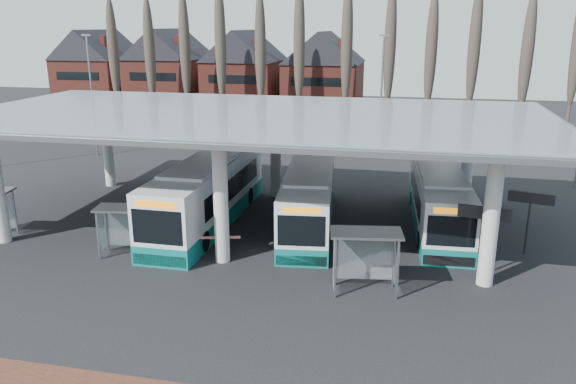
% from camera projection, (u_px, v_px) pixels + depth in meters
% --- Properties ---
extents(ground, '(140.00, 140.00, 0.00)m').
position_uv_depth(ground, '(205.00, 283.00, 24.65)').
color(ground, black).
rests_on(ground, ground).
extents(station_canopy, '(32.00, 16.00, 6.34)m').
position_uv_depth(station_canopy, '(252.00, 125.00, 30.52)').
color(station_canopy, silver).
rests_on(station_canopy, ground).
extents(poplar_row, '(45.10, 1.10, 14.50)m').
position_uv_depth(poplar_row, '(323.00, 48.00, 53.06)').
color(poplar_row, '#473D33').
rests_on(poplar_row, ground).
extents(townhouse_row, '(36.80, 10.30, 12.25)m').
position_uv_depth(townhouse_row, '(207.00, 68.00, 67.37)').
color(townhouse_row, maroon).
rests_on(townhouse_row, ground).
extents(lamp_post_a, '(0.80, 0.16, 10.17)m').
position_uv_depth(lamp_post_a, '(92.00, 94.00, 47.39)').
color(lamp_post_a, slate).
rests_on(lamp_post_a, ground).
extents(lamp_post_b, '(0.80, 0.16, 10.17)m').
position_uv_depth(lamp_post_b, '(381.00, 95.00, 46.27)').
color(lamp_post_b, slate).
rests_on(lamp_post_b, ground).
extents(bus_1, '(2.88, 13.18, 3.66)m').
position_uv_depth(bus_1, '(208.00, 193.00, 31.88)').
color(bus_1, silver).
rests_on(bus_1, ground).
extents(bus_2, '(3.90, 12.09, 3.30)m').
position_uv_depth(bus_2, '(309.00, 198.00, 31.48)').
color(bus_2, silver).
rests_on(bus_2, ground).
extents(bus_3, '(3.20, 11.91, 3.27)m').
position_uv_depth(bus_3, '(438.00, 199.00, 31.38)').
color(bus_3, silver).
rests_on(bus_3, ground).
extents(shelter_1, '(2.85, 1.74, 2.49)m').
position_uv_depth(shelter_1, '(125.00, 220.00, 27.26)').
color(shelter_1, gray).
rests_on(shelter_1, ground).
extents(shelter_2, '(3.13, 1.90, 2.73)m').
position_uv_depth(shelter_2, '(366.00, 247.00, 23.40)').
color(shelter_2, gray).
rests_on(shelter_2, ground).
extents(info_sign_0, '(2.22, 0.52, 3.32)m').
position_uv_depth(info_sign_0, '(484.00, 219.00, 24.45)').
color(info_sign_0, black).
rests_on(info_sign_0, ground).
extents(info_sign_1, '(2.08, 0.59, 3.14)m').
position_uv_depth(info_sign_1, '(531.00, 203.00, 27.10)').
color(info_sign_1, black).
rests_on(info_sign_1, ground).
extents(barrier, '(2.24, 0.92, 1.15)m').
position_uv_depth(barrier, '(218.00, 238.00, 27.35)').
color(barrier, black).
rests_on(barrier, ground).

